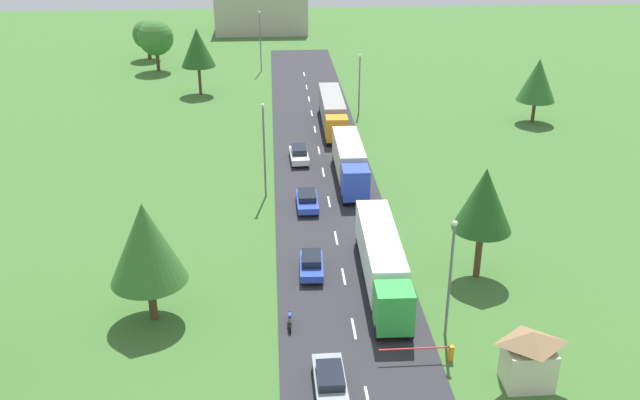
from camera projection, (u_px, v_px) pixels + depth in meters
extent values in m
cube|color=#2B2B30|center=(334.00, 229.00, 59.93)|extent=(10.00, 140.00, 0.06)
cube|color=white|center=(368.00, 400.00, 40.12)|extent=(0.16, 2.40, 0.01)
cube|color=white|center=(354.00, 329.00, 46.56)|extent=(0.16, 2.40, 0.01)
cube|color=white|center=(344.00, 276.00, 52.69)|extent=(0.16, 2.40, 0.01)
cube|color=white|center=(336.00, 238.00, 58.38)|extent=(0.16, 2.40, 0.01)
cube|color=white|center=(329.00, 202.00, 64.98)|extent=(0.16, 2.40, 0.01)
cube|color=white|center=(323.00, 172.00, 71.60)|extent=(0.16, 2.40, 0.01)
cube|color=white|center=(319.00, 150.00, 77.39)|extent=(0.16, 2.40, 0.01)
cube|color=white|center=(315.00, 129.00, 83.95)|extent=(0.16, 2.40, 0.01)
cube|color=white|center=(312.00, 113.00, 89.82)|extent=(0.16, 2.40, 0.01)
cube|color=white|center=(309.00, 99.00, 95.63)|extent=(0.16, 2.40, 0.01)
cube|color=white|center=(307.00, 87.00, 101.27)|extent=(0.16, 2.40, 0.01)
cube|color=white|center=(304.00, 74.00, 108.01)|extent=(0.16, 2.40, 0.01)
cube|color=green|center=(394.00, 308.00, 45.27)|extent=(2.49, 2.40, 2.92)
cube|color=black|center=(397.00, 311.00, 44.04)|extent=(2.10, 0.15, 1.29)
cube|color=white|center=(380.00, 250.00, 51.77)|extent=(2.75, 11.58, 2.89)
cube|color=black|center=(379.00, 270.00, 52.45)|extent=(1.14, 10.96, 0.24)
cylinder|color=black|center=(410.00, 332.00, 45.38)|extent=(0.37, 1.01, 1.00)
cylinder|color=black|center=(378.00, 333.00, 45.29)|extent=(0.37, 1.01, 1.00)
cylinder|color=black|center=(387.00, 248.00, 55.69)|extent=(0.37, 1.01, 1.00)
cylinder|color=black|center=(360.00, 249.00, 55.59)|extent=(0.37, 1.01, 1.00)
cylinder|color=black|center=(384.00, 240.00, 56.94)|extent=(0.37, 1.01, 1.00)
cylinder|color=black|center=(359.00, 241.00, 56.85)|extent=(0.37, 1.01, 1.00)
cube|color=blue|center=(355.00, 183.00, 64.20)|extent=(2.45, 2.54, 2.85)
cube|color=black|center=(357.00, 182.00, 62.90)|extent=(2.10, 0.11, 1.26)
cube|color=beige|center=(348.00, 155.00, 69.80)|extent=(2.55, 9.40, 2.89)
cube|color=black|center=(348.00, 170.00, 70.48)|extent=(0.95, 8.92, 0.24)
cylinder|color=black|center=(367.00, 199.00, 64.28)|extent=(0.36, 1.00, 1.00)
cylinder|color=black|center=(344.00, 200.00, 64.16)|extent=(0.36, 1.00, 1.00)
cylinder|color=black|center=(356.00, 161.00, 73.14)|extent=(0.36, 1.00, 1.00)
cylinder|color=black|center=(335.00, 161.00, 73.02)|extent=(0.36, 1.00, 1.00)
cylinder|color=black|center=(354.00, 157.00, 74.16)|extent=(0.36, 1.00, 1.00)
cylinder|color=black|center=(335.00, 157.00, 74.04)|extent=(0.36, 1.00, 1.00)
cube|color=orange|center=(337.00, 128.00, 78.57)|extent=(2.46, 2.25, 2.65)
cube|color=black|center=(337.00, 127.00, 77.41)|extent=(2.10, 0.12, 1.17)
cube|color=gray|center=(332.00, 106.00, 85.03)|extent=(2.61, 11.64, 2.79)
cube|color=black|center=(332.00, 119.00, 85.69)|extent=(1.00, 11.04, 0.24)
cylinder|color=black|center=(346.00, 141.00, 78.67)|extent=(0.36, 1.00, 1.00)
cylinder|color=black|center=(328.00, 142.00, 78.55)|extent=(0.36, 1.00, 1.00)
cylinder|color=black|center=(338.00, 111.00, 88.95)|extent=(0.36, 1.00, 1.00)
cylinder|color=black|center=(321.00, 111.00, 88.84)|extent=(0.36, 1.00, 1.00)
cylinder|color=black|center=(337.00, 108.00, 90.22)|extent=(0.36, 1.00, 1.00)
cylinder|color=black|center=(321.00, 108.00, 90.11)|extent=(0.36, 1.00, 1.00)
cube|color=#8C939E|center=(330.00, 381.00, 40.68)|extent=(1.84, 4.43, 0.65)
cube|color=black|center=(330.00, 375.00, 40.23)|extent=(1.53, 2.49, 0.52)
cylinder|color=black|center=(314.00, 370.00, 42.11)|extent=(0.23, 0.64, 0.64)
cylinder|color=black|center=(341.00, 369.00, 42.23)|extent=(0.23, 0.64, 0.64)
cube|color=blue|center=(311.00, 266.00, 52.88)|extent=(1.89, 4.08, 0.57)
cube|color=black|center=(311.00, 258.00, 52.83)|extent=(1.54, 2.31, 0.58)
cylinder|color=black|center=(322.00, 279.00, 51.77)|extent=(0.25, 0.65, 0.64)
cylinder|color=black|center=(302.00, 279.00, 51.74)|extent=(0.25, 0.65, 0.64)
cylinder|color=black|center=(321.00, 261.00, 54.26)|extent=(0.25, 0.65, 0.64)
cylinder|color=black|center=(301.00, 261.00, 54.22)|extent=(0.25, 0.65, 0.64)
cube|color=blue|center=(307.00, 202.00, 63.54)|extent=(1.88, 4.47, 0.58)
cube|color=black|center=(307.00, 195.00, 63.52)|extent=(1.57, 2.50, 0.50)
cylinder|color=black|center=(318.00, 211.00, 62.34)|extent=(0.22, 0.64, 0.64)
cylinder|color=black|center=(299.00, 212.00, 62.23)|extent=(0.22, 0.64, 0.64)
cylinder|color=black|center=(315.00, 197.00, 65.09)|extent=(0.22, 0.64, 0.64)
cylinder|color=black|center=(297.00, 198.00, 64.98)|extent=(0.22, 0.64, 0.64)
cube|color=white|center=(299.00, 156.00, 74.15)|extent=(1.99, 4.66, 0.63)
cube|color=black|center=(299.00, 149.00, 74.11)|extent=(1.62, 2.63, 0.58)
cylinder|color=black|center=(308.00, 163.00, 72.94)|extent=(0.24, 0.65, 0.64)
cylinder|color=black|center=(293.00, 164.00, 72.79)|extent=(0.24, 0.65, 0.64)
cylinder|color=black|center=(305.00, 153.00, 75.77)|extent=(0.24, 0.65, 0.64)
cylinder|color=black|center=(290.00, 153.00, 75.61)|extent=(0.24, 0.65, 0.64)
cylinder|color=black|center=(289.00, 316.00, 47.30)|extent=(0.12, 0.64, 0.64)
cylinder|color=black|center=(290.00, 327.00, 46.12)|extent=(0.14, 0.64, 0.64)
cube|color=black|center=(290.00, 319.00, 46.62)|extent=(0.20, 1.40, 0.36)
ellipsoid|color=blue|center=(290.00, 315.00, 46.66)|extent=(0.28, 0.52, 0.28)
cube|color=beige|center=(528.00, 366.00, 41.03)|extent=(2.78, 2.22, 2.54)
pyramid|color=brown|center=(532.00, 338.00, 40.20)|extent=(3.19, 2.55, 0.78)
cube|color=black|center=(551.00, 361.00, 40.99)|extent=(0.06, 1.33, 0.70)
cube|color=orange|center=(451.00, 353.00, 43.36)|extent=(0.28, 0.28, 1.05)
cylinder|color=red|center=(415.00, 348.00, 43.02)|extent=(4.50, 0.10, 0.10)
cylinder|color=orange|center=(526.00, 347.00, 44.09)|extent=(0.16, 0.16, 0.84)
cylinder|color=orange|center=(529.00, 347.00, 44.10)|extent=(0.16, 0.16, 0.84)
cube|color=blue|center=(529.00, 338.00, 43.79)|extent=(0.38, 0.22, 0.63)
sphere|color=tan|center=(530.00, 331.00, 43.60)|extent=(0.23, 0.23, 0.23)
cylinder|color=red|center=(537.00, 371.00, 41.95)|extent=(0.16, 0.16, 0.86)
cylinder|color=red|center=(540.00, 371.00, 41.97)|extent=(0.16, 0.16, 0.86)
cube|color=orange|center=(540.00, 361.00, 41.65)|extent=(0.38, 0.22, 0.65)
sphere|color=tan|center=(541.00, 354.00, 41.45)|extent=(0.23, 0.23, 0.23)
cylinder|color=green|center=(501.00, 364.00, 42.55)|extent=(0.16, 0.16, 0.88)
cylinder|color=green|center=(504.00, 364.00, 42.57)|extent=(0.16, 0.16, 0.88)
cube|color=black|center=(504.00, 353.00, 42.24)|extent=(0.38, 0.22, 0.66)
sphere|color=beige|center=(505.00, 347.00, 42.04)|extent=(0.24, 0.24, 0.24)
cylinder|color=slate|center=(450.00, 282.00, 44.32)|extent=(0.18, 0.18, 8.04)
sphere|color=silver|center=(455.00, 223.00, 42.61)|extent=(0.36, 0.36, 0.36)
cylinder|color=slate|center=(264.00, 153.00, 64.41)|extent=(0.18, 0.18, 8.77)
sphere|color=silver|center=(263.00, 105.00, 62.55)|extent=(0.36, 0.36, 0.36)
cylinder|color=slate|center=(359.00, 85.00, 88.54)|extent=(0.18, 0.18, 7.31)
sphere|color=silver|center=(360.00, 55.00, 86.99)|extent=(0.36, 0.36, 0.36)
cylinder|color=slate|center=(260.00, 43.00, 107.99)|extent=(0.18, 0.18, 8.92)
sphere|color=silver|center=(259.00, 12.00, 106.10)|extent=(0.36, 0.36, 0.36)
cylinder|color=#513823|center=(533.00, 111.00, 86.04)|extent=(0.42, 0.42, 2.78)
cone|color=#2D6628|center=(538.00, 80.00, 84.41)|extent=(4.64, 4.64, 5.11)
cylinder|color=#513823|center=(158.00, 61.00, 109.59)|extent=(0.54, 0.54, 3.11)
sphere|color=#38702D|center=(156.00, 38.00, 108.11)|extent=(5.41, 5.41, 5.41)
cylinder|color=#513823|center=(152.00, 299.00, 47.18)|extent=(0.56, 0.56, 2.99)
cone|color=#38702D|center=(146.00, 243.00, 45.41)|extent=(5.08, 5.08, 5.59)
cylinder|color=#513823|center=(478.00, 253.00, 52.05)|extent=(0.50, 0.50, 3.97)
cone|color=#23561E|center=(484.00, 199.00, 50.25)|extent=(4.31, 4.31, 4.74)
cylinder|color=#513823|center=(200.00, 80.00, 97.32)|extent=(0.42, 0.42, 3.93)
cone|color=#23561E|center=(197.00, 47.00, 95.44)|extent=(4.68, 4.68, 5.15)
cylinder|color=#513823|center=(149.00, 52.00, 116.92)|extent=(0.61, 0.61, 2.27)
sphere|color=#38702D|center=(148.00, 34.00, 115.70)|extent=(4.86, 4.86, 4.86)
cube|color=#B2A899|center=(262.00, 12.00, 138.87)|extent=(17.65, 13.98, 7.22)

